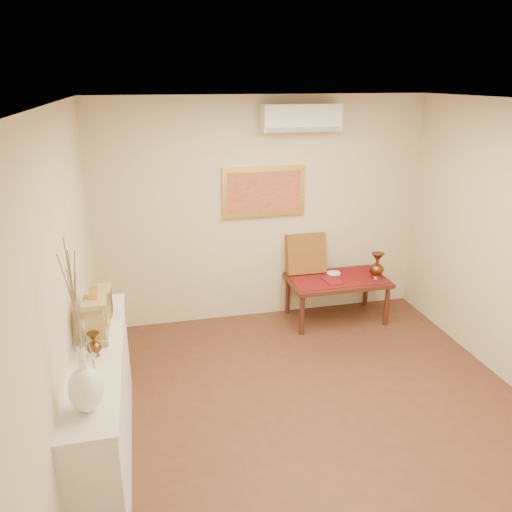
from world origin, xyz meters
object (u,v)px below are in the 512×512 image
object	(u,v)px
brass_urn_tall	(377,263)
mantel_clock	(97,317)
white_vase	(78,331)
low_table	(337,283)
wooden_chest	(102,301)
display_ledge	(103,406)

from	to	relation	value
brass_urn_tall	mantel_clock	size ratio (longest dim) A/B	0.96
white_vase	low_table	size ratio (longest dim) A/B	0.90
wooden_chest	mantel_clock	bearing A→B (deg)	-91.90
brass_urn_tall	wooden_chest	xyz separation A→B (m)	(-3.11, -1.18, 0.35)
display_ledge	low_table	size ratio (longest dim) A/B	1.68
brass_urn_tall	display_ledge	bearing A→B (deg)	-150.55
white_vase	wooden_chest	size ratio (longest dim) A/B	4.40
brass_urn_tall	wooden_chest	bearing A→B (deg)	-159.29
brass_urn_tall	low_table	distance (m)	0.54
display_ledge	mantel_clock	world-z (taller)	mantel_clock
wooden_chest	low_table	bearing A→B (deg)	25.87
mantel_clock	display_ledge	bearing A→B (deg)	-92.46
low_table	white_vase	bearing A→B (deg)	-135.72
brass_urn_tall	display_ledge	world-z (taller)	display_ledge
brass_urn_tall	low_table	size ratio (longest dim) A/B	0.33
brass_urn_tall	display_ledge	size ratio (longest dim) A/B	0.19
white_vase	wooden_chest	world-z (taller)	white_vase
low_table	mantel_clock	bearing A→B (deg)	-147.78
mantel_clock	brass_urn_tall	bearing A→B (deg)	26.67
brass_urn_tall	mantel_clock	xyz separation A→B (m)	(-3.13, -1.57, 0.40)
low_table	brass_urn_tall	bearing A→B (deg)	-13.46
mantel_clock	low_table	size ratio (longest dim) A/B	0.34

